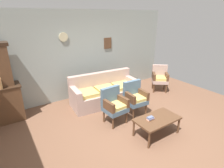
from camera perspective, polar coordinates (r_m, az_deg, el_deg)
ground_plane at (r=4.35m, az=7.30°, el=-15.02°), size 7.68×7.68×0.00m
wall_back_with_decor at (r=5.87m, az=-9.10°, el=9.04°), size 6.40×0.09×2.70m
floral_couch at (r=5.52m, az=-2.29°, el=-2.72°), size 2.10×0.95×0.90m
armchair_near_cabinet at (r=4.46m, az=0.63°, el=-6.33°), size 0.55×0.52×0.90m
armchair_row_middle at (r=4.89m, az=7.21°, el=-3.95°), size 0.55×0.52×0.90m
wingback_chair_by_fireplace at (r=6.57m, az=14.84°, el=2.16°), size 0.71×0.71×0.90m
coffee_table at (r=4.19m, az=14.03°, el=-10.96°), size 1.00×0.56×0.42m
book_stack_on_table at (r=4.07m, az=11.99°, el=-10.53°), size 0.16×0.10×0.07m
floor_vase_by_wall at (r=7.40m, az=13.48°, el=3.18°), size 0.19×0.19×0.70m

